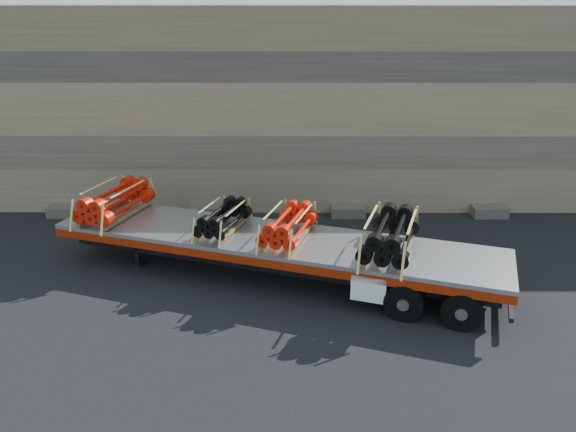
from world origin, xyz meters
name	(u,v)px	position (x,y,z in m)	size (l,w,h in m)	color
ground	(292,277)	(0.00, 0.00, 0.00)	(120.00, 120.00, 0.00)	black
rock_wall	(292,108)	(0.00, 6.50, 3.50)	(44.00, 3.00, 7.00)	#7A6B54
trailer	(273,257)	(-0.51, 0.00, 0.62)	(12.30, 2.37, 1.23)	#B0B3B7
bundle_front	(115,202)	(-5.17, 1.54, 1.66)	(1.20, 2.41, 0.85)	red
bundle_midfront	(223,219)	(-1.89, 0.46, 1.57)	(0.95, 1.89, 0.67)	black
bundle_midrear	(288,226)	(-0.09, -0.13, 1.60)	(1.04, 2.09, 0.74)	red
bundle_rear	(390,236)	(2.46, -0.97, 1.67)	(1.23, 2.46, 0.87)	black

